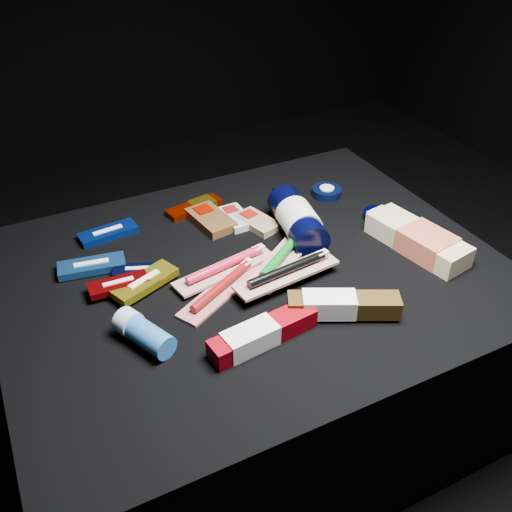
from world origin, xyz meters
name	(u,v)px	position (x,y,z in m)	size (l,w,h in m)	color
ground	(252,400)	(0.00, 0.00, 0.00)	(3.00, 3.00, 0.00)	black
cloth_table	(252,340)	(0.00, 0.00, 0.20)	(0.98, 0.78, 0.40)	black
luna_bar_0	(108,233)	(-0.23, 0.25, 0.41)	(0.13, 0.06, 0.02)	#092894
luna_bar_1	(92,266)	(-0.29, 0.14, 0.41)	(0.14, 0.07, 0.02)	#215CA8
luna_bar_2	(139,271)	(-0.21, 0.08, 0.41)	(0.11, 0.07, 0.01)	black
luna_bar_3	(145,282)	(-0.21, 0.03, 0.42)	(0.14, 0.10, 0.02)	#AE9C18
luna_bar_4	(119,284)	(-0.26, 0.05, 0.42)	(0.11, 0.05, 0.01)	maroon
clif_bar_0	(210,219)	(-0.01, 0.20, 0.41)	(0.08, 0.13, 0.02)	#513517
clif_bar_1	(235,217)	(0.05, 0.18, 0.41)	(0.06, 0.10, 0.02)	#ADAEA7
clif_bar_2	(256,221)	(0.08, 0.14, 0.41)	(0.08, 0.12, 0.02)	olive
power_bar	(197,206)	(-0.01, 0.27, 0.41)	(0.14, 0.07, 0.02)	#881402
lotion_bottle	(298,220)	(0.14, 0.06, 0.44)	(0.11, 0.25, 0.08)	black
cream_tin_upper	(327,192)	(0.29, 0.18, 0.41)	(0.07, 0.07, 0.02)	black
cream_tin_lower	(378,215)	(0.34, 0.04, 0.41)	(0.06, 0.06, 0.02)	black
bodywash_bottle	(419,240)	(0.34, -0.10, 0.42)	(0.12, 0.24, 0.05)	beige
deodorant_stick	(143,333)	(-0.26, -0.11, 0.42)	(0.09, 0.12, 0.05)	#245EA7
toothbrush_pack_0	(223,288)	(-0.08, -0.04, 0.41)	(0.21, 0.15, 0.02)	#A39D99
toothbrush_pack_1	(226,267)	(-0.05, 0.01, 0.42)	(0.22, 0.09, 0.02)	beige
toothbrush_pack_2	(285,253)	(0.07, -0.01, 0.42)	(0.23, 0.18, 0.03)	beige
toothbrush_pack_3	(288,271)	(0.04, -0.08, 0.43)	(0.22, 0.08, 0.02)	#BDB7B0
toothpaste_carton_red	(259,335)	(-0.08, -0.20, 0.42)	(0.20, 0.07, 0.04)	#710008
toothpaste_carton_green	(338,305)	(0.08, -0.20, 0.42)	(0.20, 0.13, 0.04)	#39260C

